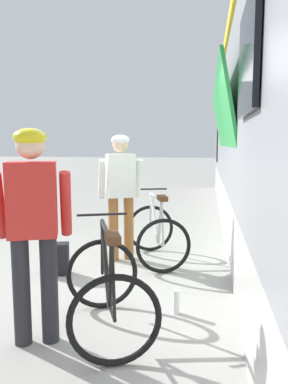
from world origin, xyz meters
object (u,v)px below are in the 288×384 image
(cyclist_near_in_white, at_px, (121,186))
(water_bottle_near_the_bikes, at_px, (176,302))
(cyclist_far_in_red, at_px, (33,218))
(bicycle_far_black, at_px, (108,289))
(backpack_on_platform, at_px, (58,259))
(bicycle_near_silver, at_px, (156,233))

(cyclist_near_in_white, bearing_deg, water_bottle_near_the_bikes, -60.35)
(cyclist_far_in_red, bearing_deg, bicycle_far_black, 23.55)
(cyclist_near_in_white, height_order, backpack_on_platform, cyclist_near_in_white)
(cyclist_near_in_white, relative_size, cyclist_far_in_red, 1.00)
(cyclist_far_in_red, xyz_separation_m, backpack_on_platform, (-0.47, 1.59, -0.85))
(bicycle_far_black, relative_size, backpack_on_platform, 3.13)
(cyclist_far_in_red, relative_size, bicycle_near_silver, 1.42)
(bicycle_far_black, bearing_deg, cyclist_near_in_white, 99.80)
(bicycle_far_black, bearing_deg, bicycle_near_silver, 86.04)
(bicycle_near_silver, distance_m, backpack_on_platform, 1.39)
(backpack_on_platform, bearing_deg, cyclist_far_in_red, -89.01)
(cyclist_near_in_white, relative_size, bicycle_far_black, 1.41)
(bicycle_near_silver, bearing_deg, cyclist_near_in_white, 179.07)
(bicycle_far_black, relative_size, water_bottle_near_the_bikes, 5.33)
(cyclist_near_in_white, xyz_separation_m, bicycle_near_silver, (0.51, -0.01, -0.65))
(bicycle_far_black, distance_m, water_bottle_near_the_bikes, 0.79)
(cyclist_far_in_red, distance_m, bicycle_near_silver, 2.51)
(bicycle_near_silver, xyz_separation_m, backpack_on_platform, (-1.16, -0.74, -0.20))
(cyclist_near_in_white, distance_m, cyclist_far_in_red, 2.34)
(bicycle_near_silver, height_order, bicycle_far_black, same)
(bicycle_near_silver, bearing_deg, backpack_on_platform, -147.57)
(cyclist_far_in_red, distance_m, bicycle_far_black, 0.88)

